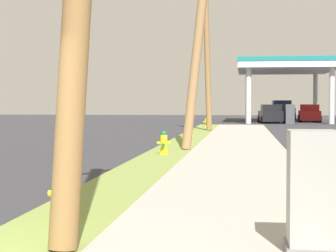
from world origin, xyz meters
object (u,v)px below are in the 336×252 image
object	(u,v)px
utility_pole_midground	(200,24)
utility_pole_background	(207,44)
fire_hydrant_nearest	(63,195)
fire_hydrant_second	(164,144)
truck_navy_at_forecourt	(282,111)
fire_hydrant_third	(190,130)
utility_cabinet	(312,195)
car_red_by_near_pump	(309,114)
car_black_by_far_pump	(271,114)
fire_hydrant_fourth	(207,122)

from	to	relation	value
utility_pole_midground	utility_pole_background	world-z (taller)	utility_pole_background
fire_hydrant_nearest	fire_hydrant_second	world-z (taller)	same
utility_pole_midground	truck_navy_at_forecourt	distance (m)	43.22
fire_hydrant_third	truck_navy_at_forecourt	xyz separation A→B (m)	(6.52, 35.00, 0.47)
utility_pole_midground	truck_navy_at_forecourt	xyz separation A→B (m)	(5.51, 42.72, -3.51)
utility_cabinet	car_red_by_near_pump	bearing A→B (deg)	84.00
car_red_by_near_pump	car_black_by_far_pump	distance (m)	5.01
fire_hydrant_fourth	car_black_by_far_pump	bearing A→B (deg)	69.35
utility_pole_background	utility_cabinet	size ratio (longest dim) A/B	7.56
utility_pole_midground	truck_navy_at_forecourt	world-z (taller)	utility_pole_midground
fire_hydrant_second	utility_pole_midground	distance (m)	4.68
fire_hydrant_third	fire_hydrant_fourth	xyz separation A→B (m)	(0.13, 11.28, 0.00)
fire_hydrant_nearest	car_red_by_near_pump	distance (m)	48.76
car_black_by_far_pump	fire_hydrant_fourth	bearing A→B (deg)	-110.65
fire_hydrant_nearest	fire_hydrant_second	size ratio (longest dim) A/B	1.00
fire_hydrant_nearest	utility_pole_background	distance (m)	27.96
car_black_by_far_pump	truck_navy_at_forecourt	size ratio (longest dim) A/B	0.84
fire_hydrant_third	truck_navy_at_forecourt	distance (m)	35.60
fire_hydrant_third	utility_pole_midground	bearing A→B (deg)	-82.54
fire_hydrant_third	utility_cabinet	xyz separation A→B (m)	(3.25, -22.14, 0.29)
fire_hydrant_third	utility_pole_background	bearing A→B (deg)	86.75
truck_navy_at_forecourt	fire_hydrant_second	bearing A→B (deg)	-98.18
fire_hydrant_third	car_black_by_far_pump	size ratio (longest dim) A/B	0.16
fire_hydrant_second	fire_hydrant_third	size ratio (longest dim) A/B	1.00
fire_hydrant_fourth	car_red_by_near_pump	distance (m)	18.10
fire_hydrant_nearest	car_black_by_far_pump	bearing A→B (deg)	83.81
utility_pole_midground	car_red_by_near_pump	world-z (taller)	utility_pole_midground
fire_hydrant_second	utility_pole_background	xyz separation A→B (m)	(0.34, 16.87, 4.71)
car_black_by_far_pump	fire_hydrant_nearest	bearing A→B (deg)	-96.19
utility_cabinet	car_red_by_near_pump	size ratio (longest dim) A/B	0.28
fire_hydrant_nearest	truck_navy_at_forecourt	world-z (taller)	truck_navy_at_forecourt
car_red_by_near_pump	utility_pole_midground	bearing A→B (deg)	-101.97
utility_pole_midground	utility_cabinet	size ratio (longest dim) A/B	6.44
fire_hydrant_third	truck_navy_at_forecourt	size ratio (longest dim) A/B	0.14
fire_hydrant_nearest	car_black_by_far_pump	size ratio (longest dim) A/B	0.16
fire_hydrant_third	utility_cabinet	bearing A→B (deg)	-81.65
car_black_by_far_pump	fire_hydrant_third	bearing A→B (deg)	-101.53
fire_hydrant_third	fire_hydrant_second	bearing A→B (deg)	-89.69
fire_hydrant_second	utility_pole_midground	size ratio (longest dim) A/B	0.09
fire_hydrant_nearest	utility_pole_background	size ratio (longest dim) A/B	0.08
fire_hydrant_nearest	fire_hydrant_third	xyz separation A→B (m)	(-0.04, 20.67, 0.00)
utility_pole_background	car_black_by_far_pump	world-z (taller)	utility_pole_background
fire_hydrant_fourth	utility_cabinet	xyz separation A→B (m)	(3.12, -33.42, 0.29)
utility_cabinet	truck_navy_at_forecourt	bearing A→B (deg)	86.72
fire_hydrant_third	car_black_by_far_pump	world-z (taller)	car_black_by_far_pump
fire_hydrant_third	utility_pole_background	world-z (taller)	utility_pole_background
fire_hydrant_second	utility_cabinet	size ratio (longest dim) A/B	0.57
utility_pole_background	fire_hydrant_third	bearing A→B (deg)	-93.25
fire_hydrant_nearest	fire_hydrant_third	bearing A→B (deg)	90.11
fire_hydrant_third	utility_pole_background	xyz separation A→B (m)	(0.39, 6.88, 4.71)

